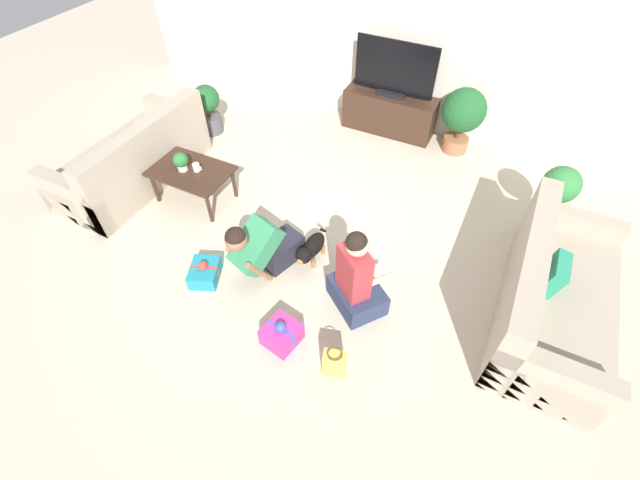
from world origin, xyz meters
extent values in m
plane|color=beige|center=(0.00, 0.00, 0.00)|extent=(16.00, 16.00, 0.00)
cube|color=beige|center=(0.00, 2.63, 1.30)|extent=(8.40, 0.06, 2.60)
cube|color=tan|center=(-2.46, -0.10, 0.22)|extent=(0.88, 1.92, 0.44)
cube|color=tan|center=(-2.12, -0.10, 0.65)|extent=(0.20, 1.92, 0.42)
cube|color=tan|center=(-2.46, 0.78, 0.31)|extent=(0.88, 0.16, 0.62)
cube|color=tan|center=(-2.46, -0.98, 0.31)|extent=(0.88, 0.16, 0.62)
cube|color=#9E4293|center=(-2.32, -0.10, 0.59)|extent=(0.18, 0.34, 0.32)
cube|color=tan|center=(2.46, 0.01, 0.22)|extent=(0.88, 1.92, 0.44)
cube|color=tan|center=(2.12, 0.01, 0.65)|extent=(0.20, 1.92, 0.42)
cube|color=tan|center=(2.46, -0.87, 0.31)|extent=(0.88, 0.16, 0.62)
cube|color=tan|center=(2.46, 0.89, 0.31)|extent=(0.88, 0.16, 0.62)
cube|color=#288E6B|center=(2.32, 0.01, 0.59)|extent=(0.18, 0.34, 0.32)
cube|color=#382319|center=(-1.54, -0.07, 0.41)|extent=(0.91, 0.61, 0.03)
cylinder|color=#382319|center=(-1.93, -0.32, 0.20)|extent=(0.04, 0.04, 0.40)
cylinder|color=#382319|center=(-1.15, -0.32, 0.20)|extent=(0.04, 0.04, 0.40)
cylinder|color=#382319|center=(-1.93, 0.17, 0.20)|extent=(0.04, 0.04, 0.40)
cylinder|color=#382319|center=(-1.15, 0.17, 0.20)|extent=(0.04, 0.04, 0.40)
cube|color=#382319|center=(0.00, 2.36, 0.28)|extent=(1.28, 0.40, 0.56)
cube|color=black|center=(0.00, 2.36, 0.58)|extent=(0.38, 0.20, 0.05)
cube|color=black|center=(0.00, 2.36, 0.94)|extent=(1.09, 0.03, 0.68)
cylinder|color=#4C4C51|center=(-2.26, 1.21, 0.12)|extent=(0.32, 0.32, 0.25)
cylinder|color=brown|center=(-2.26, 1.21, 0.30)|extent=(0.06, 0.06, 0.11)
sphere|color=#1E5628|center=(-2.26, 1.21, 0.51)|extent=(0.36, 0.36, 0.36)
cylinder|color=beige|center=(2.26, 1.32, 0.15)|extent=(0.21, 0.21, 0.30)
cylinder|color=brown|center=(2.26, 1.32, 0.36)|extent=(0.04, 0.04, 0.12)
sphere|color=#337F3D|center=(2.26, 1.32, 0.58)|extent=(0.39, 0.39, 0.39)
cylinder|color=#A36042|center=(0.99, 2.31, 0.10)|extent=(0.33, 0.33, 0.20)
cylinder|color=brown|center=(0.99, 2.31, 0.28)|extent=(0.06, 0.06, 0.17)
sphere|color=#1E5628|center=(0.99, 2.31, 0.60)|extent=(0.56, 0.56, 0.56)
cube|color=#23232D|center=(-0.14, -0.46, 0.14)|extent=(0.41, 0.51, 0.28)
cube|color=#338456|center=(-0.23, -0.74, 0.44)|extent=(0.46, 0.59, 0.48)
sphere|color=#8E6647|center=(-0.29, -0.93, 0.67)|extent=(0.21, 0.21, 0.21)
sphere|color=black|center=(-0.29, -0.93, 0.71)|extent=(0.19, 0.19, 0.19)
cylinder|color=#8E6647|center=(-0.40, -0.79, 0.25)|extent=(0.14, 0.29, 0.43)
cylinder|color=#8E6647|center=(-0.12, -0.88, 0.25)|extent=(0.14, 0.29, 0.43)
cube|color=#283351|center=(0.79, -0.62, 0.12)|extent=(0.66, 0.63, 0.24)
cube|color=#AD3338|center=(0.75, -0.66, 0.50)|extent=(0.38, 0.35, 0.52)
sphere|color=beige|center=(0.76, -0.66, 0.85)|extent=(0.20, 0.20, 0.20)
sphere|color=black|center=(0.75, -0.66, 0.89)|extent=(0.19, 0.19, 0.19)
cylinder|color=beige|center=(0.98, -0.58, 0.42)|extent=(0.20, 0.24, 0.06)
cylinder|color=beige|center=(0.78, -0.42, 0.42)|extent=(0.20, 0.24, 0.06)
ellipsoid|color=black|center=(0.16, -0.29, 0.20)|extent=(0.19, 0.35, 0.20)
sphere|color=black|center=(0.16, -0.51, 0.25)|extent=(0.17, 0.17, 0.17)
sphere|color=olive|center=(0.16, -0.57, 0.24)|extent=(0.07, 0.07, 0.07)
cylinder|color=black|center=(0.17, -0.10, 0.24)|extent=(0.03, 0.11, 0.12)
cylinder|color=olive|center=(0.11, -0.40, 0.05)|extent=(0.04, 0.04, 0.10)
cylinder|color=olive|center=(0.21, -0.40, 0.05)|extent=(0.04, 0.04, 0.10)
cylinder|color=olive|center=(0.11, -0.18, 0.05)|extent=(0.04, 0.04, 0.10)
cylinder|color=olive|center=(0.22, -0.19, 0.05)|extent=(0.04, 0.04, 0.10)
cube|color=teal|center=(-0.70, -1.02, 0.08)|extent=(0.39, 0.42, 0.16)
cube|color=red|center=(-0.70, -1.02, 0.08)|extent=(0.27, 0.13, 0.16)
sphere|color=red|center=(-0.70, -1.02, 0.19)|extent=(0.10, 0.10, 0.10)
cube|color=#CC3389|center=(0.35, -1.30, 0.10)|extent=(0.34, 0.35, 0.19)
cube|color=#3D51BC|center=(0.35, -1.30, 0.10)|extent=(0.29, 0.08, 0.19)
sphere|color=#3D51BC|center=(0.35, -1.30, 0.22)|extent=(0.10, 0.10, 0.10)
cube|color=#E5B74C|center=(0.90, -1.36, 0.15)|extent=(0.21, 0.15, 0.29)
torus|color=#4C3823|center=(0.90, -1.36, 0.31)|extent=(0.15, 0.15, 0.01)
cylinder|color=silver|center=(-1.46, -0.04, 0.47)|extent=(0.08, 0.08, 0.09)
torus|color=silver|center=(-1.41, -0.04, 0.48)|extent=(0.06, 0.01, 0.06)
cylinder|color=beige|center=(-1.61, -0.10, 0.46)|extent=(0.11, 0.11, 0.07)
sphere|color=#286B33|center=(-1.61, -0.10, 0.57)|extent=(0.17, 0.17, 0.17)
camera|label=1|loc=(1.54, -2.92, 3.46)|focal=24.00mm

